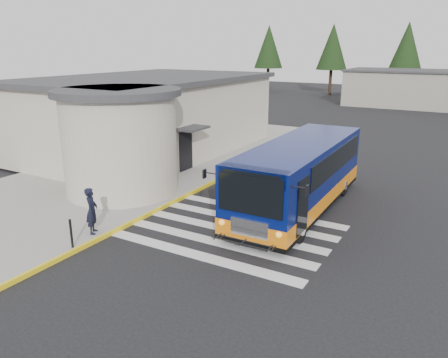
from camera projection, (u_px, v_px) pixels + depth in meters
The scene contains 9 objects.
ground at pixel (249, 225), 17.23m from camera, with size 140.00×140.00×0.00m, color black.
sidewalk at pixel (140, 169), 24.83m from camera, with size 10.00×34.00×0.15m, color gray.
curb_strip at pixel (214, 182), 22.46m from camera, with size 0.12×34.00×0.16m, color yellow.
station_building at pixel (145, 116), 27.39m from camera, with size 12.70×18.70×4.80m.
crosswalk at pixel (228, 229), 16.80m from camera, with size 8.00×5.35×0.01m.
transit_bus at pixel (299, 178), 18.50m from camera, with size 3.78×10.43×2.93m.
pedestrian_a at pixel (92, 211), 15.90m from camera, with size 0.64×0.42×1.74m, color black.
pedestrian_b at pixel (94, 177), 20.24m from camera, with size 0.80×0.62×1.64m, color black.
bollard at pixel (71, 233), 14.82m from camera, with size 0.08×0.08×1.03m, color black.
Camera 1 is at (7.12, -14.32, 6.74)m, focal length 35.00 mm.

